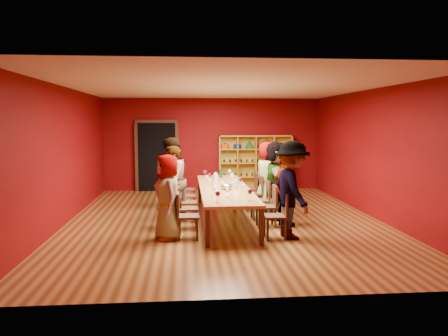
{
  "coord_description": "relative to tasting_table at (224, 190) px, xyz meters",
  "views": [
    {
      "loc": [
        -0.86,
        -9.79,
        2.23
      ],
      "look_at": [
        0.03,
        0.4,
        1.15
      ],
      "focal_mm": 35.0,
      "sensor_mm": 36.0,
      "label": 1
    }
  ],
  "objects": [
    {
      "name": "room_shell",
      "position": [
        0.0,
        0.0,
        0.8
      ],
      "size": [
        7.1,
        9.1,
        3.04
      ],
      "color": "#5A3518",
      "rests_on": "ground"
    },
    {
      "name": "tasting_table",
      "position": [
        0.0,
        0.0,
        0.0
      ],
      "size": [
        1.1,
        4.5,
        0.75
      ],
      "color": "#A47D44",
      "rests_on": "ground"
    },
    {
      "name": "doorway",
      "position": [
        -1.8,
        4.43,
        0.42
      ],
      "size": [
        1.4,
        0.17,
        2.3
      ],
      "color": "black",
      "rests_on": "ground"
    },
    {
      "name": "shelving_unit",
      "position": [
        1.4,
        4.32,
        0.28
      ],
      "size": [
        2.4,
        0.4,
        1.8
      ],
      "color": "gold",
      "rests_on": "ground"
    },
    {
      "name": "chair_person_left_0",
      "position": [
        -0.91,
        -1.56,
        -0.2
      ],
      "size": [
        0.42,
        0.42,
        0.89
      ],
      "color": "#331B11",
      "rests_on": "ground"
    },
    {
      "name": "person_left_0",
      "position": [
        -1.21,
        -1.56,
        0.11
      ],
      "size": [
        0.64,
        0.88,
        1.62
      ],
      "primitive_type": "imported",
      "rotation": [
        0.0,
        0.0,
        -1.29
      ],
      "color": "beige",
      "rests_on": "ground"
    },
    {
      "name": "chair_person_left_1",
      "position": [
        -0.91,
        -0.8,
        -0.2
      ],
      "size": [
        0.42,
        0.42,
        0.89
      ],
      "color": "#331B11",
      "rests_on": "ground"
    },
    {
      "name": "person_left_1",
      "position": [
        -1.17,
        -0.8,
        0.17
      ],
      "size": [
        0.54,
        0.69,
        1.74
      ],
      "primitive_type": "imported",
      "rotation": [
        0.0,
        0.0,
        -1.45
      ],
      "color": "pink",
      "rests_on": "ground"
    },
    {
      "name": "chair_person_left_2",
      "position": [
        -0.91,
        -0.11,
        -0.2
      ],
      "size": [
        0.42,
        0.42,
        0.89
      ],
      "color": "#331B11",
      "rests_on": "ground"
    },
    {
      "name": "person_left_2",
      "position": [
        -1.2,
        -0.11,
        0.25
      ],
      "size": [
        0.78,
        1.03,
        1.89
      ],
      "primitive_type": "imported",
      "rotation": [
        0.0,
        0.0,
        -1.9
      ],
      "color": "silver",
      "rests_on": "ground"
    },
    {
      "name": "chair_person_left_3",
      "position": [
        -0.91,
        0.77,
        -0.2
      ],
      "size": [
        0.42,
        0.42,
        0.89
      ],
      "color": "#331B11",
      "rests_on": "ground"
    },
    {
      "name": "person_left_3",
      "position": [
        -1.22,
        0.77,
        0.07
      ],
      "size": [
        0.65,
        1.07,
        1.54
      ],
      "primitive_type": "imported",
      "rotation": [
        0.0,
        0.0,
        -1.83
      ],
      "color": "#47484C",
      "rests_on": "ground"
    },
    {
      "name": "chair_person_left_4",
      "position": [
        -0.91,
        1.8,
        -0.2
      ],
      "size": [
        0.42,
        0.42,
        0.89
      ],
      "color": "#331B11",
      "rests_on": "ground"
    },
    {
      "name": "person_left_4",
      "position": [
        -1.31,
        1.8,
        0.14
      ],
      "size": [
        0.62,
        1.05,
        1.68
      ],
      "primitive_type": "imported",
      "rotation": [
        0.0,
        0.0,
        -1.39
      ],
      "color": "silver",
      "rests_on": "ground"
    },
    {
      "name": "chair_person_right_0",
      "position": [
        0.91,
        -1.69,
        -0.2
      ],
      "size": [
        0.42,
        0.42,
        0.89
      ],
      "color": "#331B11",
      "rests_on": "ground"
    },
    {
      "name": "person_right_0",
      "position": [
        1.16,
        -1.69,
        0.24
      ],
      "size": [
        0.66,
        1.27,
        1.88
      ],
      "primitive_type": "imported",
      "rotation": [
        0.0,
        0.0,
        1.71
      ],
      "color": "#5A88B9",
      "rests_on": "ground"
    },
    {
      "name": "chair_person_right_1",
      "position": [
        0.91,
        -0.75,
        -0.2
      ],
      "size": [
        0.42,
        0.42,
        0.89
      ],
      "color": "#331B11",
      "rests_on": "ground"
    },
    {
      "name": "person_right_1",
      "position": [
        1.25,
        -0.75,
        0.07
      ],
      "size": [
        0.68,
        0.99,
        1.55
      ],
      "primitive_type": "imported",
      "rotation": [
        0.0,
        0.0,
        1.89
      ],
      "color": "#141A37",
      "rests_on": "ground"
    },
    {
      "name": "chair_person_right_2",
      "position": [
        0.91,
        0.0,
        -0.2
      ],
      "size": [
        0.42,
        0.42,
        0.89
      ],
      "color": "#331B11",
      "rests_on": "ground"
    },
    {
      "name": "person_right_2",
      "position": [
        1.2,
        0.0,
        0.2
      ],
      "size": [
        0.6,
        1.69,
        1.79
      ],
      "primitive_type": "imported",
      "rotation": [
        0.0,
        0.0,
        1.5
      ],
      "color": "#45454A",
      "rests_on": "ground"
    },
    {
      "name": "chair_person_right_3",
      "position": [
        0.91,
        0.97,
        -0.2
      ],
      "size": [
        0.42,
        0.42,
        0.89
      ],
      "color": "#331B11",
      "rests_on": "ground"
    },
    {
      "name": "person_right_3",
      "position": [
        1.17,
        0.97,
        0.17
      ],
      "size": [
        0.78,
        0.97,
        1.75
      ],
      "primitive_type": "imported",
      "rotation": [
        0.0,
        0.0,
        2.0
      ],
      "color": "pink",
      "rests_on": "ground"
    },
    {
      "name": "chair_person_right_4",
      "position": [
        0.91,
        1.8,
        -0.2
      ],
      "size": [
        0.42,
        0.42,
        0.89
      ],
      "color": "#331B11",
      "rests_on": "ground"
    },
    {
      "name": "person_right_4",
      "position": [
        1.29,
        1.8,
        0.19
      ],
      "size": [
        0.64,
        0.76,
        1.78
      ],
      "primitive_type": "imported",
      "rotation": [
        0.0,
        0.0,
        1.86
      ],
      "color": "#121533",
      "rests_on": "ground"
    },
    {
      "name": "wine_glass_0",
      "position": [
        0.3,
        -0.13,
        0.18
      ],
      "size": [
        0.07,
        0.07,
        0.18
      ],
      "color": "silver",
      "rests_on": "tasting_table"
    },
    {
      "name": "wine_glass_1",
      "position": [
        -0.34,
        1.7,
        0.2
      ],
      "size": [
        0.08,
        0.08,
        0.21
      ],
      "color": "silver",
      "rests_on": "tasting_table"
    },
    {
      "name": "wine_glass_2",
      "position": [
        -0.12,
        1.26,
        0.2
      ],
      "size": [
        0.08,
        0.08,
        0.2
      ],
      "color": "silver",
      "rests_on": "tasting_table"
    },
    {
      "name": "wine_glass_3",
      "position": [
        -0.06,
        -0.43,
        0.19
      ],
      "size": [
        0.08,
        0.08,
        0.19
      ],
      "color": "silver",
      "rests_on": "tasting_table"
    },
    {
      "name": "wine_glass_4",
      "position": [
        -0.33,
        0.05,
        0.19
      ],
      "size": [
        0.08,
        0.08,
        0.19
      ],
      "color": "silver",
      "rests_on": "tasting_table"
    },
    {
      "name": "wine_glass_5",
      "position": [
        -0.27,
        -0.86,
        0.18
      ],
      "size": [
        0.07,
        0.07,
        0.18
      ],
      "color": "silver",
      "rests_on": "tasting_table"
    },
    {
      "name": "wine_glass_6",
      "position": [
        -0.06,
        -1.35,
        0.19
      ],
      "size": [
        0.07,
        0.07,
        0.19
      ],
      "color": "silver",
      "rests_on": "tasting_table"
    },
    {
      "name": "wine_glass_7",
      "position": [
        0.28,
        0.95,
        0.2
      ],
      "size": [
        0.08,
        0.08,
        0.21
      ],
      "color": "silver",
      "rests_on": "tasting_table"
    },
    {
      "name": "wine_glass_8",
      "position": [
        0.34,
        -1.72,
        0.21
      ],
      "size": [
        0.09,
        0.09,
        0.22
      ],
      "color": "silver",
      "rests_on": "tasting_table"
    },
    {
      "name": "wine_glass_9",
      "position": [
        -0.28,
        -1.89,
        0.21
      ],
      "size": [
        0.09,
        0.09,
        0.22
      ],
      "color": "silver",
      "rests_on": "tasting_table"
    },
    {
      "name": "wine_glass_10",
      "position": [
        -0.28,
        1.06,
        0.2
      ],
      "size": [
        0.08,
        0.08,
        0.21
      ],
      "color": "silver",
      "rests_on": "tasting_table"
    },
    {
      "name": "wine_glass_11",
      "position": [
        0.27,
        0.76,
        0.19
      ],
      "size": [
        0.07,
        0.07,
        0.19
      ],
      "color": "silver",
      "rests_on": "tasting_table"
    },
    {
      "name": "wine_glass_12",
      "position": [
        -0.3,
        -1.07,
        0.18
      ],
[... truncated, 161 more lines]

